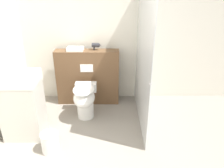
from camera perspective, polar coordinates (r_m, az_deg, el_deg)
name	(u,v)px	position (r m, az deg, el deg)	size (l,w,h in m)	color
wall_back	(99,33)	(4.00, -3.46, 13.08)	(8.00, 0.06, 2.50)	silver
partition_panel	(88,77)	(4.01, -6.41, 1.81)	(1.12, 0.26, 1.00)	brown
shower_glass	(142,60)	(3.29, 7.89, 6.23)	(0.04, 1.58, 2.05)	silver
toilet	(84,99)	(3.58, -7.22, -3.98)	(0.36, 0.59, 0.57)	white
sink_vanity	(22,105)	(3.34, -22.50, -5.20)	(0.54, 0.42, 1.12)	beige
hair_drier	(96,45)	(3.84, -4.31, 10.06)	(0.16, 0.07, 0.13)	#2D2D33
folded_towel	(75,49)	(3.86, -9.67, 9.01)	(0.28, 0.20, 0.06)	white
waste_bin	(50,142)	(3.11, -15.95, -14.47)	(0.23, 0.23, 0.28)	silver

